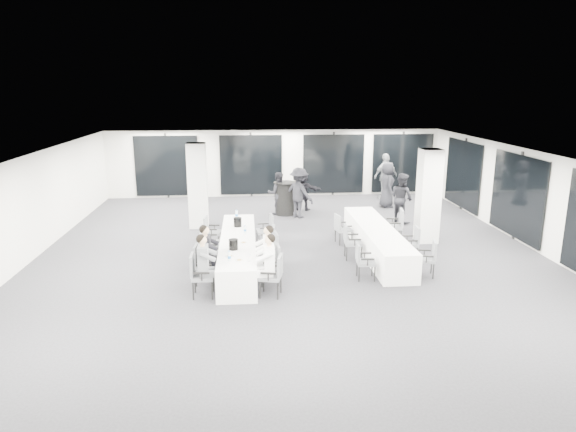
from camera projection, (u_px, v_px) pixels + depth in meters
name	position (u px, v px, depth m)	size (l,w,h in m)	color
room	(317.00, 197.00, 15.10)	(14.04, 16.04, 2.84)	#222227
column_left	(198.00, 186.00, 16.83)	(0.60, 0.60, 2.80)	silver
column_right	(428.00, 196.00, 15.25)	(0.60, 0.60, 2.80)	silver
banquet_table_main	(238.00, 252.00, 13.39)	(0.90, 5.00, 0.75)	white
banquet_table_side	(377.00, 240.00, 14.38)	(0.90, 5.00, 0.75)	white
cocktail_table	(285.00, 198.00, 18.71)	(0.86, 0.86, 1.19)	black
chair_main_left_near	(199.00, 273.00, 11.37)	(0.50, 0.56, 0.98)	#55585D
chair_main_left_second	(202.00, 262.00, 12.13)	(0.52, 0.57, 0.94)	#55585D
chair_main_left_mid	(205.00, 250.00, 13.01)	(0.54, 0.58, 0.92)	#55585D
chair_main_left_fourth	(207.00, 240.00, 13.73)	(0.50, 0.56, 0.98)	#55585D
chair_main_left_far	(210.00, 230.00, 14.93)	(0.51, 0.55, 0.90)	#55585D
chair_main_right_near	(274.00, 273.00, 11.39)	(0.58, 0.61, 0.95)	#55585D
chair_main_right_second	(272.00, 262.00, 12.11)	(0.51, 0.56, 0.94)	#55585D
chair_main_right_mid	(271.00, 249.00, 13.02)	(0.54, 0.58, 0.97)	#55585D
chair_main_right_fourth	(269.00, 240.00, 13.90)	(0.51, 0.55, 0.91)	#55585D
chair_main_right_far	(267.00, 228.00, 15.03)	(0.52, 0.57, 0.93)	#55585D
chair_side_left_near	(363.00, 259.00, 12.41)	(0.48, 0.53, 0.89)	#55585D
chair_side_left_mid	(350.00, 240.00, 13.87)	(0.51, 0.56, 0.95)	#55585D
chair_side_left_far	(341.00, 227.00, 15.23)	(0.53, 0.56, 0.89)	#55585D
chair_side_right_near	(429.00, 256.00, 12.60)	(0.54, 0.57, 0.90)	#55585D
chair_side_right_mid	(412.00, 241.00, 13.86)	(0.48, 0.53, 0.89)	#55585D
chair_side_right_far	(396.00, 224.00, 15.33)	(0.58, 0.63, 1.02)	#55585D
seated_guest_a	(206.00, 261.00, 11.32)	(0.50, 0.38, 1.44)	slate
seated_guest_b	(208.00, 251.00, 12.07)	(0.50, 0.38, 1.44)	black
seated_guest_c	(267.00, 261.00, 11.33)	(0.50, 0.38, 1.44)	white
seated_guest_d	(265.00, 251.00, 12.03)	(0.50, 0.38, 1.44)	white
standing_guest_b	(278.00, 191.00, 18.63)	(0.85, 0.52, 1.77)	black
standing_guest_c	(299.00, 190.00, 18.14)	(1.32, 0.67, 2.04)	black
standing_guest_d	(386.00, 173.00, 21.23)	(1.26, 0.70, 2.14)	slate
standing_guest_e	(387.00, 182.00, 19.75)	(0.96, 0.58, 1.98)	black
standing_guest_f	(303.00, 188.00, 19.27)	(1.57, 0.60, 1.71)	black
standing_guest_g	(193.00, 179.00, 20.77)	(0.68, 0.55, 1.87)	slate
standing_guest_h	(402.00, 195.00, 17.51)	(0.94, 0.57, 1.95)	black
ice_bucket_near	(233.00, 244.00, 12.33)	(0.22, 0.22, 0.25)	black
ice_bucket_far	(238.00, 222.00, 14.34)	(0.22, 0.22, 0.25)	black
water_bottle_a	(229.00, 256.00, 11.52)	(0.07, 0.07, 0.23)	silver
water_bottle_b	(245.00, 229.00, 13.69)	(0.07, 0.07, 0.21)	silver
water_bottle_c	(237.00, 214.00, 15.24)	(0.08, 0.08, 0.24)	silver
plate_a	(229.00, 256.00, 11.85)	(0.20, 0.20, 0.03)	white
plate_b	(239.00, 260.00, 11.57)	(0.19, 0.19, 0.03)	white
plate_c	(243.00, 243.00, 12.86)	(0.19, 0.19, 0.03)	white
wine_glass	(249.00, 255.00, 11.48)	(0.07, 0.07, 0.19)	silver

